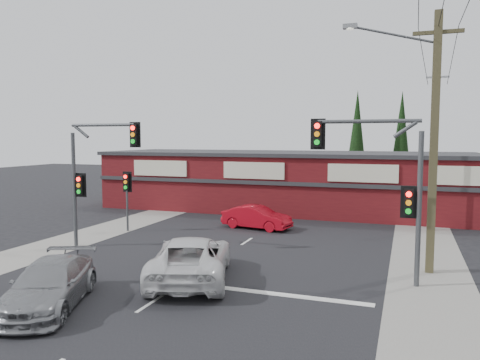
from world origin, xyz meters
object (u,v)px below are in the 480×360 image
(red_sedan, at_px, (257,217))
(silver_suv, at_px, (49,285))
(utility_pole, at_px, (430,134))
(shop_building, at_px, (283,180))
(white_suv, at_px, (191,258))

(red_sedan, bearing_deg, silver_suv, -179.12)
(utility_pole, bearing_deg, shop_building, 123.76)
(white_suv, distance_m, utility_pole, 10.23)
(red_sedan, xyz_separation_m, shop_building, (-0.43, 7.83, 1.47))
(silver_suv, relative_size, shop_building, 0.18)
(utility_pole, bearing_deg, red_sedan, 145.36)
(white_suv, bearing_deg, red_sedan, -104.83)
(white_suv, bearing_deg, shop_building, -105.15)
(white_suv, height_order, red_sedan, white_suv)
(white_suv, relative_size, shop_building, 0.21)
(white_suv, xyz_separation_m, red_sedan, (-0.68, 10.11, -0.14))
(silver_suv, height_order, red_sedan, silver_suv)
(white_suv, relative_size, red_sedan, 1.44)
(silver_suv, xyz_separation_m, red_sedan, (2.23, 14.18, -0.04))
(white_suv, height_order, silver_suv, white_suv)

